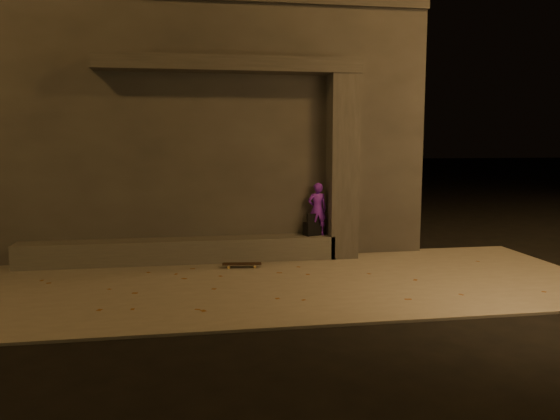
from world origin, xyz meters
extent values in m
plane|color=black|center=(0.00, 0.00, 0.00)|extent=(120.00, 120.00, 0.00)
cube|color=slate|center=(0.00, 2.00, 0.02)|extent=(11.00, 4.40, 0.04)
cube|color=#363331|center=(-1.00, 6.50, 2.60)|extent=(9.00, 5.00, 5.20)
cube|color=#4C4A45|center=(-1.50, 3.75, 0.27)|extent=(6.00, 0.55, 0.45)
cube|color=#363331|center=(1.70, 3.75, 1.84)|extent=(0.55, 0.55, 3.60)
cube|color=#363331|center=(-0.50, 3.80, 3.78)|extent=(5.00, 0.70, 0.28)
imported|color=#641CBB|center=(1.20, 3.75, 1.01)|extent=(0.39, 0.26, 1.05)
cube|color=black|center=(1.10, 3.75, 0.62)|extent=(0.36, 0.30, 0.26)
cube|color=black|center=(1.10, 3.75, 0.84)|extent=(0.27, 0.13, 0.18)
cube|color=black|center=(-0.37, 3.10, 0.11)|extent=(0.73, 0.26, 0.01)
cylinder|color=tan|center=(-0.13, 3.14, 0.06)|extent=(0.05, 0.03, 0.05)
cylinder|color=tan|center=(-0.14, 3.01, 0.06)|extent=(0.05, 0.03, 0.05)
cylinder|color=tan|center=(-0.60, 3.19, 0.06)|extent=(0.05, 0.03, 0.05)
cylinder|color=tan|center=(-0.62, 3.06, 0.06)|extent=(0.05, 0.03, 0.05)
cube|color=#99999E|center=(-0.14, 3.07, 0.10)|extent=(0.06, 0.15, 0.01)
cube|color=#99999E|center=(-0.61, 3.13, 0.10)|extent=(0.06, 0.15, 0.01)
camera|label=1|loc=(-1.31, -6.72, 2.38)|focal=35.00mm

